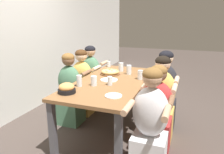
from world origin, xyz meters
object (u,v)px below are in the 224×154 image
object	(u,v)px
pizza_board_main	(110,72)
drinking_glass_e	(94,81)
drinking_glass_a	(79,82)
drinking_glass_b	(140,75)
skillet_bowl	(67,89)
diner_near_midright	(164,94)
drinking_glass_d	(121,68)
diner_near_left	(150,128)
diner_far_right	(91,79)
diner_near_midleft	(156,114)
drinking_glass_c	(129,70)
drinking_glass_f	(110,81)
diner_far_midright	(82,85)
empty_plate_b	(109,80)
cocktail_glass_blue	(109,64)
diner_near_center	(160,102)
diner_far_center	(70,92)
empty_plate_a	(113,96)

from	to	relation	value
pizza_board_main	drinking_glass_e	world-z (taller)	drinking_glass_e
drinking_glass_a	drinking_glass_b	size ratio (longest dim) A/B	1.09
skillet_bowl	diner_near_midright	bearing A→B (deg)	-44.73
drinking_glass_d	drinking_glass_e	size ratio (longest dim) A/B	1.10
drinking_glass_b	diner_near_left	distance (m)	1.01
drinking_glass_b	diner_far_right	size ratio (longest dim) A/B	0.12
drinking_glass_e	diner_far_right	size ratio (longest dim) A/B	0.11
diner_near_midleft	drinking_glass_a	bearing A→B (deg)	3.78
drinking_glass_c	drinking_glass_f	bearing A→B (deg)	173.44
diner_far_midright	diner_far_right	bearing A→B (deg)	90.00
empty_plate_b	drinking_glass_b	size ratio (longest dim) A/B	1.81
drinking_glass_b	diner_near_midleft	xyz separation A→B (m)	(-0.51, -0.32, -0.31)
pizza_board_main	empty_plate_b	world-z (taller)	pizza_board_main
skillet_bowl	diner_near_midleft	xyz separation A→B (m)	(0.33, -0.97, -0.31)
cocktail_glass_blue	drinking_glass_c	size ratio (longest dim) A/B	0.85
pizza_board_main	diner_far_midright	xyz separation A→B (m)	(0.08, 0.52, -0.28)
skillet_bowl	diner_near_center	xyz separation A→B (m)	(0.67, -0.97, -0.28)
diner_near_midleft	diner_far_center	world-z (taller)	diner_far_center
drinking_glass_a	diner_near_midleft	xyz separation A→B (m)	(0.06, -0.96, -0.32)
diner_near_midleft	cocktail_glass_blue	bearing A→B (deg)	-47.73
empty_plate_a	diner_far_midright	bearing A→B (deg)	43.13
drinking_glass_f	diner_near_center	bearing A→B (deg)	-70.66
drinking_glass_d	diner_near_left	size ratio (longest dim) A/B	0.12
drinking_glass_e	diner_near_midleft	distance (m)	0.86
cocktail_glass_blue	diner_near_left	world-z (taller)	diner_near_left
drinking_glass_f	diner_near_midleft	size ratio (longest dim) A/B	0.10
drinking_glass_d	diner_near_midleft	world-z (taller)	diner_near_midleft
drinking_glass_b	diner_near_left	xyz separation A→B (m)	(-0.91, -0.32, -0.29)
empty_plate_a	drinking_glass_e	size ratio (longest dim) A/B	1.52
drinking_glass_e	drinking_glass_c	bearing A→B (deg)	-19.47
pizza_board_main	diner_near_midright	bearing A→B (deg)	-88.82
pizza_board_main	diner_far_center	xyz separation A→B (m)	(-0.31, 0.52, -0.28)
drinking_glass_a	diner_far_midright	world-z (taller)	diner_far_midright
drinking_glass_c	diner_near_center	bearing A→B (deg)	-126.46
drinking_glass_c	diner_far_right	world-z (taller)	diner_far_right
empty_plate_b	diner_near_midright	world-z (taller)	diner_near_midright
drinking_glass_e	diner_near_midleft	xyz separation A→B (m)	(-0.02, -0.80, -0.32)
diner_far_right	skillet_bowl	bearing A→B (deg)	-75.15
diner_near_midright	diner_far_midright	bearing A→B (deg)	-2.50
pizza_board_main	diner_near_midleft	size ratio (longest dim) A/B	0.28
skillet_bowl	drinking_glass_d	xyz separation A→B (m)	(1.23, -0.25, 0.01)
cocktail_glass_blue	diner_near_midright	distance (m)	1.17
diner_near_midright	diner_near_center	world-z (taller)	diner_near_midright
drinking_glass_d	diner_far_midright	distance (m)	0.71
diner_near_left	diner_far_center	world-z (taller)	diner_near_left
empty_plate_a	diner_far_center	distance (m)	1.10
empty_plate_a	diner_near_center	size ratio (longest dim) A/B	0.17
pizza_board_main	diner_far_right	xyz separation A→B (m)	(0.41, 0.52, -0.27)
drinking_glass_c	diner_far_center	bearing A→B (deg)	118.27
skillet_bowl	diner_far_right	distance (m)	1.45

